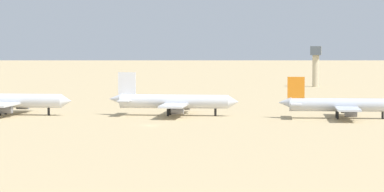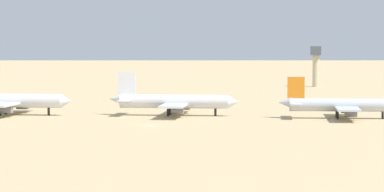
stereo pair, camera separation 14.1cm
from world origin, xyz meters
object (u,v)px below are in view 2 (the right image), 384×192
object	(u,v)px
parked_jet_white_2	(173,102)
control_tower	(316,62)
parked_jet_navy_1	(7,101)
parked_jet_orange_3	(341,105)

from	to	relation	value
parked_jet_white_2	control_tower	xyz separation A→B (m)	(34.42, 175.99, 7.58)
parked_jet_navy_1	control_tower	world-z (taller)	control_tower
parked_jet_orange_3	control_tower	distance (m)	178.08
parked_jet_navy_1	control_tower	bearing A→B (deg)	62.37
control_tower	parked_jet_white_2	bearing A→B (deg)	-101.07
parked_jet_navy_1	parked_jet_white_2	size ratio (longest dim) A/B	1.02
parked_jet_orange_3	parked_jet_navy_1	bearing A→B (deg)	177.79
parked_jet_navy_1	control_tower	distance (m)	201.12
parked_jet_white_2	parked_jet_orange_3	distance (m)	49.56
parked_jet_orange_3	control_tower	size ratio (longest dim) A/B	1.85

